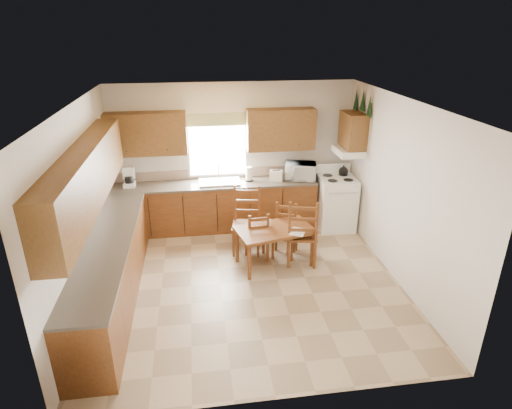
{
  "coord_description": "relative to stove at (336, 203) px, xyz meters",
  "views": [
    {
      "loc": [
        -0.68,
        -5.52,
        3.64
      ],
      "look_at": [
        0.15,
        0.3,
        1.15
      ],
      "focal_mm": 30.0,
      "sensor_mm": 36.0,
      "label": 1
    }
  ],
  "objects": [
    {
      "name": "ceiling",
      "position": [
        -1.88,
        -1.67,
        2.21
      ],
      "size": [
        4.5,
        4.5,
        0.0
      ],
      "primitive_type": "plane",
      "color": "brown",
      "rests_on": "floor"
    },
    {
      "name": "wall_back",
      "position": [
        -1.88,
        0.58,
        0.86
      ],
      "size": [
        4.5,
        4.5,
        0.0
      ],
      "primitive_type": "plane",
      "color": "silver",
      "rests_on": "floor"
    },
    {
      "name": "window_valance",
      "position": [
        -2.18,
        0.52,
        1.56
      ],
      "size": [
        1.19,
        0.01,
        0.24
      ],
      "primitive_type": "cube",
      "color": "#4E6F32",
      "rests_on": "wall_back"
    },
    {
      "name": "wall_right",
      "position": [
        0.37,
        -1.67,
        0.86
      ],
      "size": [
        4.5,
        4.5,
        0.0
      ],
      "primitive_type": "plane",
      "color": "silver",
      "rests_on": "floor"
    },
    {
      "name": "backsplash",
      "position": [
        -2.25,
        0.57,
        0.52
      ],
      "size": [
        3.75,
        0.01,
        0.18
      ],
      "primitive_type": "cube",
      "color": "gray",
      "rests_on": "counter_back"
    },
    {
      "name": "sink_basin",
      "position": [
        -2.18,
        0.28,
        0.45
      ],
      "size": [
        0.75,
        0.45,
        0.04
      ],
      "primitive_type": "cube",
      "color": "silver",
      "rests_on": "counter_back"
    },
    {
      "name": "upper_cab_left",
      "position": [
        -3.96,
        -1.82,
        1.36
      ],
      "size": [
        0.33,
        3.6,
        0.75
      ],
      "primitive_type": "cube",
      "color": "brown",
      "rests_on": "wall_left"
    },
    {
      "name": "lower_cab_left",
      "position": [
        -3.83,
        -1.82,
        -0.05
      ],
      "size": [
        0.6,
        3.6,
        0.88
      ],
      "primitive_type": "cube",
      "color": "brown",
      "rests_on": "floor"
    },
    {
      "name": "stove",
      "position": [
        0.0,
        0.0,
        0.0
      ],
      "size": [
        0.7,
        0.72,
        0.99
      ],
      "primitive_type": "cube",
      "rotation": [
        0.0,
        0.0,
        -0.05
      ],
      "color": "white",
      "rests_on": "floor"
    },
    {
      "name": "table_card",
      "position": [
        -1.5,
        -1.1,
        0.21
      ],
      "size": [
        0.09,
        0.04,
        0.12
      ],
      "primitive_type": "cube",
      "rotation": [
        0.0,
        0.0,
        0.22
      ],
      "color": "white",
      "rests_on": "dining_table"
    },
    {
      "name": "pine_decal_a",
      "position": [
        0.33,
        -0.34,
        1.89
      ],
      "size": [
        0.22,
        0.22,
        0.36
      ],
      "primitive_type": "cone",
      "color": "black",
      "rests_on": "wall_right"
    },
    {
      "name": "upper_cab_back_left",
      "position": [
        -3.43,
        0.41,
        1.36
      ],
      "size": [
        1.41,
        0.33,
        0.75
      ],
      "primitive_type": "cube",
      "color": "brown",
      "rests_on": "wall_back"
    },
    {
      "name": "window_pane",
      "position": [
        -2.18,
        0.54,
        1.06
      ],
      "size": [
        1.05,
        0.01,
        1.1
      ],
      "primitive_type": "cube",
      "color": "white",
      "rests_on": "wall_back"
    },
    {
      "name": "range_hood",
      "position": [
        0.15,
        -0.02,
        1.03
      ],
      "size": [
        0.44,
        0.62,
        0.12
      ],
      "primitive_type": "cube",
      "color": "white",
      "rests_on": "wall_right"
    },
    {
      "name": "chair_near_left",
      "position": [
        -0.96,
        -1.2,
        0.08
      ],
      "size": [
        0.56,
        0.54,
        1.14
      ],
      "primitive_type": "cube",
      "rotation": [
        0.0,
        0.0,
        2.95
      ],
      "color": "brown",
      "rests_on": "floor"
    },
    {
      "name": "wall_front",
      "position": [
        -1.88,
        -3.92,
        0.86
      ],
      "size": [
        4.5,
        4.5,
        0.0
      ],
      "primitive_type": "plane",
      "color": "silver",
      "rests_on": "floor"
    },
    {
      "name": "chair_far_left",
      "position": [
        -1.2,
        -0.95,
        -0.04
      ],
      "size": [
        0.48,
        0.47,
        0.9
      ],
      "primitive_type": "cube",
      "rotation": [
        0.0,
        0.0,
        -0.37
      ],
      "color": "brown",
      "rests_on": "floor"
    },
    {
      "name": "lower_cab_back",
      "position": [
        -2.25,
        0.28,
        -0.05
      ],
      "size": [
        3.75,
        0.6,
        0.88
      ],
      "primitive_type": "cube",
      "color": "brown",
      "rests_on": "floor"
    },
    {
      "name": "paper_towel",
      "position": [
        -1.62,
        0.32,
        0.56
      ],
      "size": [
        0.14,
        0.14,
        0.27
      ],
      "primitive_type": "cylinder",
      "rotation": [
        0.0,
        0.0,
        0.3
      ],
      "color": "white",
      "rests_on": "counter_back"
    },
    {
      "name": "upper_cab_stove",
      "position": [
        0.2,
        -0.02,
        1.41
      ],
      "size": [
        0.33,
        0.62,
        0.62
      ],
      "primitive_type": "cube",
      "color": "brown",
      "rests_on": "wall_right"
    },
    {
      "name": "table_paper",
      "position": [
        -1.07,
        -1.36,
        0.15
      ],
      "size": [
        0.32,
        0.36,
        0.0
      ],
      "primitive_type": "cube",
      "rotation": [
        0.0,
        0.0,
        -0.43
      ],
      "color": "white",
      "rests_on": "dining_table"
    },
    {
      "name": "counter_back",
      "position": [
        -2.25,
        0.28,
        0.41
      ],
      "size": [
        3.75,
        0.63,
        0.04
      ],
      "primitive_type": "cube",
      "color": "#4C4239",
      "rests_on": "lower_cab_back"
    },
    {
      "name": "upper_cab_back_right",
      "position": [
        -1.02,
        0.41,
        1.36
      ],
      "size": [
        1.25,
        0.33,
        0.75
      ],
      "primitive_type": "cube",
      "color": "brown",
      "rests_on": "wall_back"
    },
    {
      "name": "coffeemaker",
      "position": [
        -3.81,
        0.33,
        0.59
      ],
      "size": [
        0.27,
        0.29,
        0.34
      ],
      "primitive_type": "cube",
      "rotation": [
        0.0,
        0.0,
        -0.35
      ],
      "color": "white",
      "rests_on": "counter_back"
    },
    {
      "name": "wall_left",
      "position": [
        -4.13,
        -1.67,
        0.86
      ],
      "size": [
        4.5,
        4.5,
        0.0
      ],
      "primitive_type": "plane",
      "color": "silver",
      "rests_on": "floor"
    },
    {
      "name": "window_frame",
      "position": [
        -2.18,
        0.55,
        1.06
      ],
      "size": [
        1.13,
        0.02,
        1.18
      ],
      "primitive_type": "cube",
      "color": "white",
      "rests_on": "wall_back"
    },
    {
      "name": "chair_far_right",
      "position": [
        -1.8,
        -0.71,
        0.07
      ],
      "size": [
        0.55,
        0.53,
        1.13
      ],
      "primitive_type": "cube",
      "rotation": [
        0.0,
        0.0,
        -0.19
      ],
      "color": "brown",
      "rests_on": "floor"
    },
    {
      "name": "chair_near_right",
      "position": [
        -1.66,
        -0.99,
        -0.07
      ],
      "size": [
        0.39,
        0.37,
        0.86
      ],
      "primitive_type": "cube",
      "rotation": [
        0.0,
        0.0,
        3.23
      ],
      "color": "brown",
      "rests_on": "floor"
    },
    {
      "name": "floor",
      "position": [
        -1.88,
        -1.67,
        -0.49
      ],
      "size": [
        4.5,
        4.5,
        0.0
      ],
      "primitive_type": "plane",
      "color": "tan",
      "rests_on": "ground"
    },
    {
      "name": "dining_table",
      "position": [
        -1.41,
        -1.2,
        -0.17
      ],
      "size": [
        1.32,
        0.94,
        0.64
      ],
      "primitive_type": "cube",
      "rotation": [
        0.0,
        0.0,
        0.24
      ],
      "color": "brown",
      "rests_on": "floor"
    },
    {
      "name": "microwave",
      "position": [
        -0.65,
        0.28,
        0.58
      ],
      "size": [
        0.6,
        0.5,
        0.32
      ],
      "primitive_type": "imported",
      "rotation": [
        0.0,
        0.0,
        -0.24
      ],
      "color": "white",
      "rests_on": "counter_back"
    },
    {
      "name": "toaster",
      "position": [
        -1.12,
        0.27,
        0.52
      ],
      "size": [
        0.27,
        0.21,
        0.19
      ],
      "primitive_type": "cube",
      "rotation": [
        0.0,
        0.0,
        -0.28
      ],
      "color": "white",
      "rests_on": "counter_back"
    },
    {
      "name": "pine_decal_b",
      "position": [
        0.33,
        -0.02,
        1.93
      ],
      "size": [
        0.22,
        0.22,
        0.36
      ],
      "primitive_type": "cone",
      "color": "black",
      "rests_on": "wall_right"
    },
    {
      "name": "pine_decal_c",
      "position": [
        0.33,
        0.3,
        1.89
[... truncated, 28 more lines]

